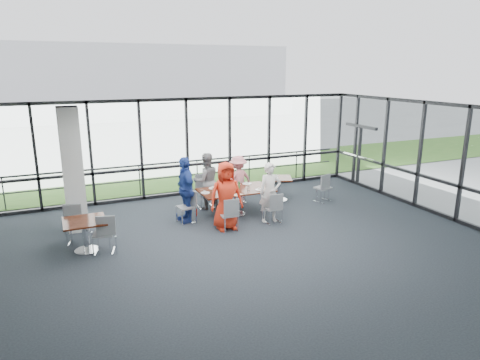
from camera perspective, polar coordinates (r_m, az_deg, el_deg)
name	(u,v)px	position (r m, az deg, el deg)	size (l,w,h in m)	color
floor	(251,251)	(10.08, 1.49, -9.39)	(12.00, 10.00, 0.02)	black
ceiling	(252,112)	(9.25, 1.62, 9.08)	(12.00, 10.00, 0.04)	white
wall_front	(428,285)	(5.71, 23.79, -12.66)	(12.00, 0.10, 3.20)	silver
curtain_wall_back	(187,147)	(14.12, -7.06, 4.37)	(12.00, 0.10, 3.20)	white
curtain_wall_right	(448,161)	(13.18, 25.95, 2.25)	(0.10, 10.00, 3.20)	white
exit_door	(359,156)	(15.92, 15.59, 3.09)	(0.12, 1.60, 2.10)	black
structural_column	(73,170)	(11.62, -21.40, 1.22)	(0.50, 0.50, 3.20)	silver
apron	(156,165)	(19.20, -11.18, 2.01)	(80.00, 70.00, 0.02)	gray
grass_strip	(167,174)	(17.29, -9.74, 0.78)	(80.00, 5.00, 0.01)	#285C1B
hangar_main	(144,81)	(41.12, -12.68, 12.81)	(24.00, 10.00, 6.00)	white
guard_rail	(183,176)	(14.91, -7.58, 0.58)	(0.06, 0.06, 12.00)	#2D2D33
main_table	(236,193)	(12.23, -0.56, -1.76)	(2.09, 1.15, 0.75)	black
side_table_left	(85,225)	(10.42, -20.00, -5.63)	(0.93, 0.93, 0.75)	black
side_table_right	(279,182)	(13.61, 5.19, -0.20)	(1.02, 1.02, 0.75)	black
diner_near_left	(226,196)	(11.08, -1.89, -2.13)	(0.88, 0.57, 1.80)	red
diner_near_right	(270,193)	(11.65, 4.04, -1.69)	(0.60, 0.44, 1.65)	silver
diner_far_left	(206,181)	(12.77, -4.54, -0.13)	(0.82, 0.51, 1.70)	slate
diner_far_right	(238,180)	(13.24, -0.24, 0.04)	(0.98, 0.50, 1.51)	#DB7E86
diner_end	(185,189)	(11.73, -7.30, -1.25)	(1.06, 0.58, 1.81)	navy
chair_main_nl	(228,214)	(11.09, -1.56, -4.62)	(0.43, 0.43, 0.87)	slate
chair_main_nr	(273,208)	(11.67, 4.40, -3.77)	(0.41, 0.41, 0.84)	slate
chair_main_fl	(205,192)	(12.95, -4.69, -1.60)	(0.47, 0.47, 0.96)	slate
chair_main_fr	(238,189)	(13.38, -0.32, -1.23)	(0.42, 0.42, 0.87)	slate
chair_main_end	(186,207)	(11.76, -7.19, -3.59)	(0.43, 0.43, 0.87)	slate
chair_spare_la	(103,234)	(10.29, -17.76, -6.83)	(0.44, 0.44, 0.90)	slate
chair_spare_lb	(76,225)	(11.01, -20.98, -5.67)	(0.45, 0.45, 0.91)	slate
chair_spare_r	(323,188)	(13.72, 11.02, -1.03)	(0.44, 0.44, 0.90)	slate
plate_nl	(223,195)	(11.66, -2.22, -2.00)	(0.25, 0.25, 0.01)	white
plate_nr	(260,190)	(12.15, 2.64, -1.30)	(0.26, 0.26, 0.01)	white
plate_fl	(213,188)	(12.33, -3.56, -1.08)	(0.27, 0.27, 0.01)	white
plate_fr	(247,184)	(12.77, 0.93, -0.49)	(0.27, 0.27, 0.01)	white
plate_end	(205,193)	(11.89, -4.66, -1.70)	(0.24, 0.24, 0.01)	white
tumbler_a	(232,190)	(11.84, -1.06, -1.40)	(0.07, 0.07, 0.14)	white
tumbler_b	(249,188)	(12.06, 1.15, -1.11)	(0.07, 0.07, 0.14)	white
tumbler_c	(235,184)	(12.47, -0.61, -0.59)	(0.07, 0.07, 0.13)	white
tumbler_d	(214,191)	(11.84, -3.55, -1.44)	(0.07, 0.07, 0.14)	white
menu_a	(237,195)	(11.68, -0.34, -1.97)	(0.29, 0.20, 0.00)	beige
menu_b	(269,189)	(12.29, 3.95, -1.17)	(0.27, 0.19, 0.00)	beige
menu_c	(236,185)	(12.63, -0.60, -0.69)	(0.33, 0.23, 0.00)	beige
condiment_caddy	(236,189)	(12.19, -0.59, -1.17)	(0.10, 0.07, 0.04)	black
ketchup_bottle	(234,185)	(12.27, -0.74, -0.74)	(0.06, 0.06, 0.18)	#AD0014
green_bottle	(239,185)	(12.27, -0.13, -0.69)	(0.05, 0.05, 0.20)	#22732B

